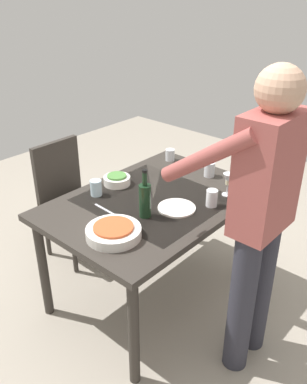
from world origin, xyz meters
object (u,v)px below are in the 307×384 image
person_server (259,212)px  chair_near (67,193)px  water_cup_far_left (96,188)px  water_cup_near_left (170,155)px  wine_glass_left (228,180)px  serving_bowl_pasta (114,232)px  wine_bottle (145,199)px  dinner_plate_near (177,208)px  dining_table (154,210)px  water_cup_far_right (212,198)px  water_cup_near_right (209,169)px  side_bowl_salad (117,180)px

person_server → chair_near: bearing=-89.5°
water_cup_far_left → water_cup_near_left: bearing=-179.3°
chair_near → wine_glass_left: bearing=108.8°
serving_bowl_pasta → wine_glass_left: bearing=166.7°
wine_bottle → dinner_plate_near: wine_bottle is taller
wine_glass_left → serving_bowl_pasta: 0.84m
person_server → water_cup_near_left: (-0.58, -1.05, -0.16)m
dining_table → water_cup_far_right: water_cup_far_right is taller
water_cup_near_right → water_cup_far_right: bearing=36.6°
dinner_plate_near → water_cup_far_left: bearing=-67.9°
dining_table → water_cup_near_left: 0.65m
dining_table → water_cup_far_right: bearing=118.0°
wine_glass_left → water_cup_far_left: bearing=-48.5°
person_server → side_bowl_salad: person_server is taller
wine_bottle → water_cup_near_right: (-0.70, -0.03, -0.06)m
water_cup_far_left → chair_near: bearing=-106.1°
serving_bowl_pasta → person_server: bearing=125.2°
person_server → wine_bottle: size_ratio=5.71×
person_server → wine_bottle: (0.16, -0.63, -0.09)m
dining_table → dinner_plate_near: 0.21m
water_cup_near_left → dinner_plate_near: size_ratio=0.38×
wine_glass_left → water_cup_far_right: size_ratio=1.42×
person_server → dining_table: bearing=-92.5°
water_cup_near_left → water_cup_far_right: (0.38, 0.64, 0.01)m
wine_glass_left → water_cup_near_right: wine_glass_left is taller
person_server → water_cup_near_left: person_server is taller
wine_bottle → water_cup_far_left: wine_bottle is taller
person_server → water_cup_far_right: (-0.20, -0.41, -0.15)m
water_cup_far_left → serving_bowl_pasta: (0.26, 0.43, -0.02)m
wine_glass_left → person_server: bearing=47.2°
side_bowl_salad → chair_near: bearing=-85.7°
wine_glass_left → wine_bottle: bearing=-21.7°
person_server → water_cup_near_right: bearing=-129.4°
dining_table → water_cup_far_left: 0.39m
chair_near → water_cup_far_left: 0.63m
water_cup_near_right → side_bowl_salad: (0.52, -0.39, -0.02)m
chair_near → water_cup_near_left: 0.84m
chair_near → side_bowl_salad: (-0.04, 0.53, 0.26)m
wine_bottle → chair_near: bearing=-98.5°
water_cup_near_left → water_cup_far_left: 0.75m
serving_bowl_pasta → dinner_plate_near: 0.47m
water_cup_near_left → water_cup_far_left: water_cup_far_left is taller
dinner_plate_near → water_cup_near_left: bearing=-137.3°
water_cup_near_left → dinner_plate_near: water_cup_near_left is taller
water_cup_far_right → chair_near: bearing=-79.6°
water_cup_near_right → water_cup_far_right: water_cup_far_right is taller
water_cup_far_right → side_bowl_salad: size_ratio=0.59×
chair_near → water_cup_near_right: chair_near is taller
side_bowl_salad → serving_bowl_pasta: bearing=44.5°
side_bowl_salad → dining_table: bearing=90.9°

